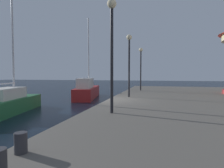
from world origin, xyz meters
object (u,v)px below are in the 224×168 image
(lamp_post_mid_promenade, at_px, (129,54))
(bollard_center, at_px, (21,143))
(lamp_post_near_edge, at_px, (112,36))
(sailboat_green, at_px, (6,103))
(sailboat_red, at_px, (87,90))
(lamp_post_far_end, at_px, (141,61))

(lamp_post_mid_promenade, height_order, bollard_center, lamp_post_mid_promenade)
(lamp_post_near_edge, relative_size, bollard_center, 10.89)
(sailboat_green, height_order, lamp_post_near_edge, sailboat_green)
(sailboat_green, relative_size, lamp_post_near_edge, 1.62)
(sailboat_red, height_order, lamp_post_far_end, sailboat_red)
(lamp_post_near_edge, relative_size, lamp_post_mid_promenade, 1.06)
(sailboat_red, distance_m, lamp_post_mid_promenade, 7.34)
(bollard_center, bearing_deg, lamp_post_mid_promenade, 86.12)
(lamp_post_mid_promenade, height_order, lamp_post_far_end, lamp_post_mid_promenade)
(sailboat_red, bearing_deg, lamp_post_near_edge, -64.09)
(lamp_post_mid_promenade, bearing_deg, lamp_post_far_end, 86.98)
(lamp_post_near_edge, xyz_separation_m, lamp_post_mid_promenade, (-0.14, 5.40, -0.14))
(lamp_post_far_end, bearing_deg, bollard_center, -93.57)
(lamp_post_near_edge, height_order, bollard_center, lamp_post_near_edge)
(lamp_post_near_edge, distance_m, lamp_post_far_end, 10.81)
(sailboat_red, relative_size, lamp_post_mid_promenade, 1.93)
(lamp_post_mid_promenade, xyz_separation_m, lamp_post_far_end, (0.29, 5.40, -0.09))
(lamp_post_near_edge, distance_m, lamp_post_mid_promenade, 5.41)
(bollard_center, bearing_deg, lamp_post_far_end, 86.43)
(lamp_post_near_edge, bearing_deg, bollard_center, -100.82)
(sailboat_green, xyz_separation_m, lamp_post_mid_promenade, (6.81, 3.21, 3.03))
(lamp_post_far_end, bearing_deg, sailboat_green, -129.48)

